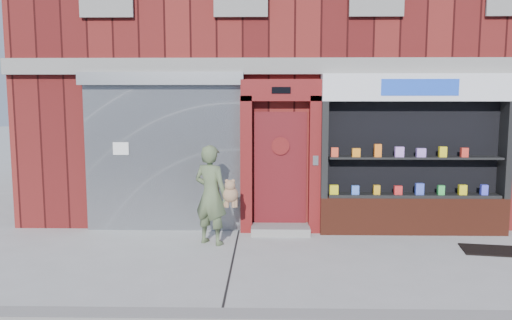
{
  "coord_description": "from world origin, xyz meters",
  "views": [
    {
      "loc": [
        -1.03,
        -7.54,
        2.52
      ],
      "look_at": [
        -1.2,
        1.0,
        1.49
      ],
      "focal_mm": 35.0,
      "sensor_mm": 36.0,
      "label": 1
    }
  ],
  "objects": [
    {
      "name": "curb",
      "position": [
        0.0,
        -2.15,
        0.06
      ],
      "size": [
        60.0,
        0.3,
        0.12
      ],
      "primitive_type": "cube",
      "color": "gray",
      "rests_on": "ground"
    },
    {
      "name": "building",
      "position": [
        -0.0,
        5.99,
        4.0
      ],
      "size": [
        12.0,
        8.16,
        8.0
      ],
      "color": "#4E1211",
      "rests_on": "ground"
    },
    {
      "name": "pharmacy_bay",
      "position": [
        1.75,
        1.81,
        1.37
      ],
      "size": [
        3.5,
        0.41,
        3.0
      ],
      "color": "#5C2315",
      "rests_on": "ground"
    },
    {
      "name": "ground",
      "position": [
        0.0,
        0.0,
        0.0
      ],
      "size": [
        80.0,
        80.0,
        0.0
      ],
      "primitive_type": "plane",
      "color": "#9E9E99",
      "rests_on": "ground"
    },
    {
      "name": "shutter_bay",
      "position": [
        -3.0,
        1.93,
        1.72
      ],
      "size": [
        3.1,
        0.3,
        3.04
      ],
      "color": "gray",
      "rests_on": "ground"
    },
    {
      "name": "woman",
      "position": [
        -1.97,
        1.01,
        0.88
      ],
      "size": [
        0.87,
        0.67,
        1.75
      ],
      "color": "#546442",
      "rests_on": "ground"
    },
    {
      "name": "red_door_bay",
      "position": [
        -0.75,
        1.86,
        1.46
      ],
      "size": [
        1.52,
        0.58,
        2.9
      ],
      "color": "#5F1011",
      "rests_on": "ground"
    },
    {
      "name": "doormat",
      "position": [
        2.75,
        0.67,
        0.01
      ],
      "size": [
        1.01,
        0.78,
        0.02
      ],
      "primitive_type": "cube",
      "rotation": [
        0.0,
        0.0,
        -0.16
      ],
      "color": "black",
      "rests_on": "ground"
    }
  ]
}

